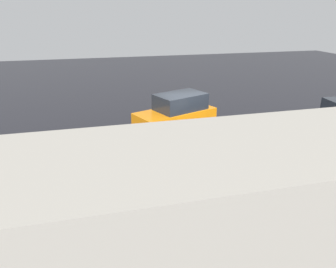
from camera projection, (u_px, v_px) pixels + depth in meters
The scene contains 8 objects.
ground_plane at pixel (192, 141), 15.55m from camera, with size 60.00×60.00×0.00m, color black.
kerb_strip at pixel (230, 182), 11.75m from camera, with size 24.00×3.20×0.04m, color gray.
moving_hatchback at pixel (177, 115), 15.87m from camera, with size 4.25×3.00×2.06m.
fire_hydrant at pixel (143, 162), 12.44m from camera, with size 0.42×0.31×0.80m.
pedestrian at pixel (115, 149), 12.19m from camera, with size 0.31×0.56×1.62m.
metal_railing at pixel (277, 185), 10.17m from camera, with size 7.39×0.04×1.05m.
sign_post at pixel (106, 155), 10.25m from camera, with size 0.07×0.44×2.40m.
puddle_patch at pixel (175, 134), 16.38m from camera, with size 3.08×3.08×0.01m, color black.
Camera 1 is at (4.77, 13.65, 5.83)m, focal length 35.00 mm.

